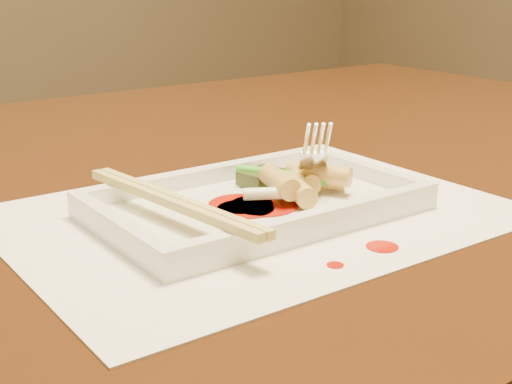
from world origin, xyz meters
TOP-DOWN VIEW (x-y plane):
  - table at (0.00, 0.00)m, footprint 1.40×0.90m
  - placemat at (-0.08, -0.17)m, footprint 0.40×0.30m
  - sauce_splatter_a at (-0.05, -0.29)m, footprint 0.02×0.02m
  - sauce_splatter_b at (-0.10, -0.29)m, footprint 0.01×0.01m
  - plate_base at (-0.08, -0.17)m, footprint 0.26×0.16m
  - plate_rim_far at (-0.08, -0.10)m, footprint 0.26×0.01m
  - plate_rim_near at (-0.08, -0.25)m, footprint 0.26×0.01m
  - plate_rim_left at (-0.20, -0.17)m, footprint 0.01×0.14m
  - plate_rim_right at (0.04, -0.17)m, footprint 0.01×0.14m
  - veg_piece at (-0.04, -0.13)m, footprint 0.04×0.04m
  - scallion_white at (-0.08, -0.19)m, footprint 0.04×0.03m
  - scallion_green at (-0.04, -0.15)m, footprint 0.05×0.08m
  - chopstick_a at (-0.16, -0.17)m, footprint 0.03×0.21m
  - chopstick_b at (-0.15, -0.17)m, footprint 0.03×0.21m
  - fork at (-0.01, -0.16)m, footprint 0.09×0.10m
  - sauce_blob_0 at (-0.08, -0.18)m, footprint 0.06×0.06m
  - sauce_blob_1 at (-0.10, -0.18)m, footprint 0.05×0.05m
  - sauce_blob_2 at (-0.09, -0.17)m, footprint 0.05×0.05m
  - rice_cake_0 at (-0.05, -0.19)m, footprint 0.03×0.05m
  - rice_cake_1 at (-0.04, -0.17)m, footprint 0.05×0.05m
  - rice_cake_2 at (-0.01, -0.19)m, footprint 0.04×0.05m
  - rice_cake_3 at (-0.02, -0.17)m, footprint 0.04×0.03m
  - rice_cake_4 at (-0.02, -0.16)m, footprint 0.02×0.04m
  - rice_cake_5 at (-0.06, -0.18)m, footprint 0.03×0.05m
  - rice_cake_6 at (-0.01, -0.18)m, footprint 0.04×0.04m
  - rice_cake_7 at (-0.02, -0.18)m, footprint 0.04×0.04m

SIDE VIEW (x-z plane):
  - table at x=0.00m, z-range 0.27..1.02m
  - placemat at x=-0.08m, z-range 0.75..0.75m
  - sauce_splatter_a at x=-0.05m, z-range 0.75..0.75m
  - sauce_splatter_b at x=-0.10m, z-range 0.75..0.75m
  - plate_base at x=-0.08m, z-range 0.75..0.76m
  - sauce_blob_0 at x=-0.08m, z-range 0.76..0.76m
  - sauce_blob_1 at x=-0.10m, z-range 0.76..0.76m
  - sauce_blob_2 at x=-0.09m, z-range 0.76..0.76m
  - plate_rim_far at x=-0.08m, z-range 0.76..0.77m
  - plate_rim_near at x=-0.08m, z-range 0.76..0.77m
  - plate_rim_left at x=-0.20m, z-range 0.76..0.77m
  - plate_rim_right at x=0.04m, z-range 0.76..0.77m
  - veg_piece at x=-0.04m, z-range 0.76..0.77m
  - rice_cake_0 at x=-0.05m, z-range 0.76..0.78m
  - rice_cake_1 at x=-0.04m, z-range 0.76..0.78m
  - rice_cake_3 at x=-0.02m, z-range 0.76..0.78m
  - rice_cake_4 at x=-0.02m, z-range 0.76..0.78m
  - rice_cake_6 at x=-0.01m, z-range 0.76..0.78m
  - rice_cake_7 at x=-0.02m, z-range 0.76..0.78m
  - scallion_white at x=-0.08m, z-range 0.77..0.78m
  - scallion_green at x=-0.04m, z-range 0.77..0.78m
  - rice_cake_2 at x=-0.01m, z-range 0.77..0.78m
  - rice_cake_5 at x=-0.06m, z-range 0.77..0.79m
  - chopstick_a at x=-0.16m, z-range 0.77..0.78m
  - chopstick_b at x=-0.15m, z-range 0.77..0.78m
  - fork at x=-0.01m, z-range 0.76..0.90m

